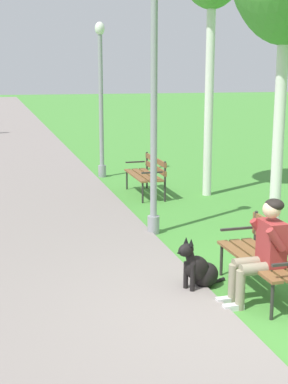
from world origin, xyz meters
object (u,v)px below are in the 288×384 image
object	(u,v)px
lamp_post_mid	(101,99)
dog_black	(200,269)
park_bench_mid	(148,172)
lamp_post_near	(154,103)
person_seated_on_near_bench	(263,248)
park_bench_near	(268,253)

from	to	relation	value
lamp_post_mid	dog_black	bearing A→B (deg)	-91.97
park_bench_mid	lamp_post_near	xyz separation A→B (m)	(-0.69, -2.81, 1.66)
person_seated_on_near_bench	dog_black	bearing A→B (deg)	132.95
person_seated_on_near_bench	lamp_post_near	bearing A→B (deg)	97.86
park_bench_mid	lamp_post_near	distance (m)	3.33
person_seated_on_near_bench	lamp_post_mid	size ratio (longest dim) A/B	0.33
person_seated_on_near_bench	park_bench_mid	bearing A→B (deg)	87.33
person_seated_on_near_bench	lamp_post_mid	xyz separation A→B (m)	(-0.28, 8.17, 1.31)
park_bench_near	lamp_post_near	xyz separation A→B (m)	(-0.63, 2.78, 1.66)
park_bench_mid	lamp_post_mid	size ratio (longest dim) A/B	0.39
park_bench_mid	person_seated_on_near_bench	world-z (taller)	person_seated_on_near_bench
lamp_post_near	park_bench_near	bearing A→B (deg)	-77.30
lamp_post_near	dog_black	bearing A→B (deg)	-92.87
park_bench_mid	lamp_post_mid	distance (m)	2.82
park_bench_mid	person_seated_on_near_bench	size ratio (longest dim) A/B	1.20
park_bench_mid	lamp_post_near	world-z (taller)	lamp_post_near
park_bench_mid	person_seated_on_near_bench	distance (m)	5.84
dog_black	lamp_post_mid	world-z (taller)	lamp_post_mid
park_bench_near	person_seated_on_near_bench	size ratio (longest dim) A/B	1.20
lamp_post_near	lamp_post_mid	world-z (taller)	lamp_post_near
park_bench_near	lamp_post_mid	size ratio (longest dim) A/B	0.39
park_bench_mid	dog_black	distance (m)	5.32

